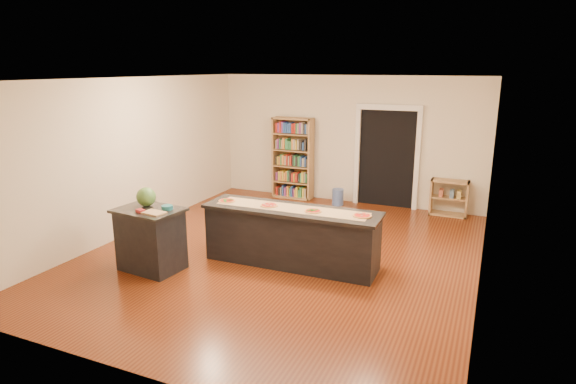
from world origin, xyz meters
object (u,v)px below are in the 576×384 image
at_px(side_counter, 151,239).
at_px(low_shelf, 449,198).
at_px(kitchen_island, 291,236).
at_px(waste_bin, 338,197).
at_px(watermelon, 146,197).
at_px(bookshelf, 293,158).

bearing_deg(side_counter, low_shelf, 56.49).
distance_m(kitchen_island, waste_bin, 3.45).
bearing_deg(watermelon, kitchen_island, 24.60).
xyz_separation_m(side_counter, low_shelf, (3.83, 4.63, -0.11)).
xyz_separation_m(waste_bin, watermelon, (-1.63, -4.33, 0.91)).
relative_size(side_counter, low_shelf, 1.29).
bearing_deg(side_counter, watermelon, 143.73).
distance_m(low_shelf, waste_bin, 2.33).
relative_size(low_shelf, watermelon, 2.58).
bearing_deg(watermelon, waste_bin, 69.36).
height_order(waste_bin, watermelon, watermelon).
bearing_deg(bookshelf, watermelon, -95.91).
distance_m(kitchen_island, watermelon, 2.26).
xyz_separation_m(kitchen_island, bookshelf, (-1.51, 3.61, 0.48)).
distance_m(side_counter, bookshelf, 4.66).
bearing_deg(bookshelf, waste_bin, -9.18).
bearing_deg(side_counter, bookshelf, 91.75).
bearing_deg(kitchen_island, low_shelf, 60.49).
bearing_deg(low_shelf, watermelon, -131.10).
relative_size(side_counter, bookshelf, 0.51).
bearing_deg(bookshelf, low_shelf, 0.11).
xyz_separation_m(kitchen_island, waste_bin, (-0.34, 3.43, -0.27)).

